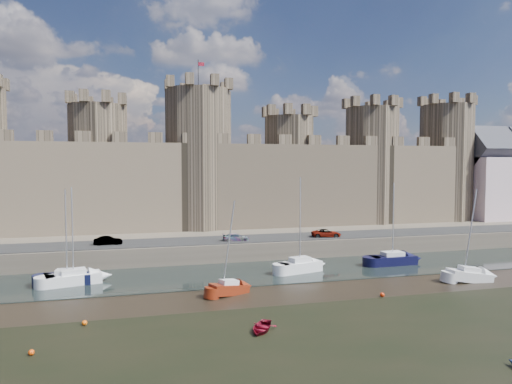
# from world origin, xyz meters

# --- Properties ---
(ground) EXTENTS (160.00, 160.00, 0.00)m
(ground) POSITION_xyz_m (0.00, 0.00, 0.00)
(ground) COLOR black
(ground) RESTS_ON ground
(water_channel) EXTENTS (160.00, 12.00, 0.08)m
(water_channel) POSITION_xyz_m (0.00, 24.00, 0.04)
(water_channel) COLOR black
(water_channel) RESTS_ON ground
(quay) EXTENTS (160.00, 60.00, 2.50)m
(quay) POSITION_xyz_m (0.00, 60.00, 1.25)
(quay) COLOR #4C443A
(quay) RESTS_ON ground
(road) EXTENTS (160.00, 7.00, 0.10)m
(road) POSITION_xyz_m (0.00, 34.00, 2.55)
(road) COLOR black
(road) RESTS_ON quay
(castle) EXTENTS (108.50, 11.00, 29.00)m
(castle) POSITION_xyz_m (-0.64, 48.00, 11.67)
(castle) COLOR #42382B
(castle) RESTS_ON quay
(car_1) EXTENTS (3.62, 1.29, 1.19)m
(car_1) POSITION_xyz_m (-11.87, 33.72, 3.10)
(car_1) COLOR gray
(car_1) RESTS_ON quay
(car_2) EXTENTS (3.72, 1.68, 1.06)m
(car_2) POSITION_xyz_m (5.07, 32.71, 3.03)
(car_2) COLOR gray
(car_2) RESTS_ON quay
(car_3) EXTENTS (4.51, 2.62, 1.18)m
(car_3) POSITION_xyz_m (18.56, 32.66, 3.09)
(car_3) COLOR gray
(car_3) RESTS_ON quay
(sailboat_0) EXTENTS (6.03, 3.54, 10.59)m
(sailboat_0) POSITION_xyz_m (-14.88, 23.63, 0.82)
(sailboat_0) COLOR white
(sailboat_0) RESTS_ON ground
(sailboat_1) EXTENTS (5.28, 2.35, 10.33)m
(sailboat_1) POSITION_xyz_m (-15.56, 23.93, 0.81)
(sailboat_1) COLOR black
(sailboat_1) RESTS_ON ground
(sailboat_2) EXTENTS (5.68, 3.34, 11.51)m
(sailboat_2) POSITION_xyz_m (10.92, 22.89, 0.89)
(sailboat_2) COLOR white
(sailboat_2) RESTS_ON ground
(sailboat_3) EXTENTS (6.13, 2.49, 10.66)m
(sailboat_3) POSITION_xyz_m (24.06, 23.81, 0.82)
(sailboat_3) COLOR black
(sailboat_3) RESTS_ON ground
(sailboat_4) EXTENTS (4.36, 3.09, 9.52)m
(sailboat_4) POSITION_xyz_m (0.79, 15.82, 0.71)
(sailboat_4) COLOR maroon
(sailboat_4) RESTS_ON ground
(sailboat_5) EXTENTS (4.99, 2.39, 10.39)m
(sailboat_5) POSITION_xyz_m (27.89, 14.19, 0.75)
(sailboat_5) COLOR silver
(sailboat_5) RESTS_ON ground
(dinghy_4) EXTENTS (3.15, 3.38, 0.57)m
(dinghy_4) POSITION_xyz_m (1.26, 5.07, 0.28)
(dinghy_4) COLOR maroon
(dinghy_4) RESTS_ON ground
(buoy_0) EXTENTS (0.42, 0.42, 0.42)m
(buoy_0) POSITION_xyz_m (-15.16, 4.71, 0.21)
(buoy_0) COLOR #DB4409
(buoy_0) RESTS_ON ground
(buoy_1) EXTENTS (0.43, 0.43, 0.43)m
(buoy_1) POSITION_xyz_m (-12.31, 10.01, 0.22)
(buoy_1) COLOR #EE5B0A
(buoy_1) RESTS_ON ground
(buoy_3) EXTENTS (0.46, 0.46, 0.46)m
(buoy_3) POSITION_xyz_m (15.26, 11.12, 0.23)
(buoy_3) COLOR red
(buoy_3) RESTS_ON ground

